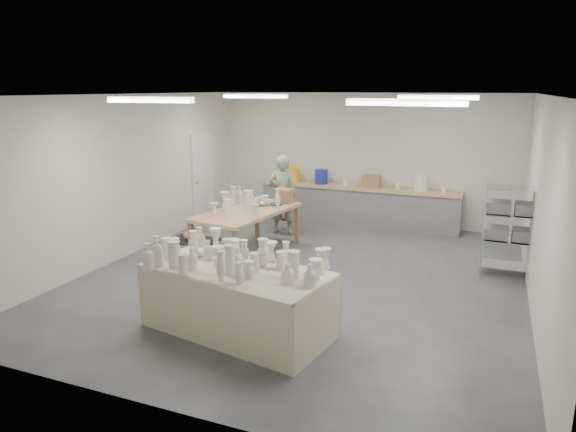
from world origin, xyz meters
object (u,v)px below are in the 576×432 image
at_px(work_table, 249,209).
at_px(potter, 283,195).
at_px(red_stool, 287,219).
at_px(drying_table, 237,297).

distance_m(work_table, potter, 1.41).
bearing_deg(potter, red_stool, -101.18).
relative_size(drying_table, red_stool, 7.22).
xyz_separation_m(drying_table, work_table, (-1.33, 3.12, 0.38)).
bearing_deg(potter, drying_table, 93.87).
relative_size(drying_table, potter, 1.51).
xyz_separation_m(drying_table, red_stool, (-1.21, 4.79, -0.22)).
xyz_separation_m(work_table, potter, (0.11, 1.40, 0.02)).
bearing_deg(red_stool, work_table, -93.93).
xyz_separation_m(work_table, red_stool, (0.11, 1.67, -0.60)).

